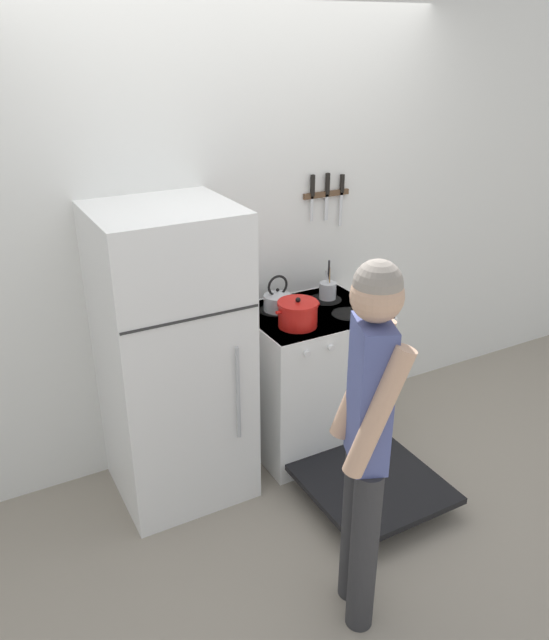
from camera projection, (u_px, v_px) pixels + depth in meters
name	position (u px, v px, depth m)	size (l,w,h in m)	color
ground_plane	(245.00, 428.00, 4.07)	(14.00, 14.00, 0.00)	gray
wall_back	(238.00, 238.00, 3.56)	(10.00, 0.06, 2.55)	silver
refrigerator	(173.00, 358.00, 3.24)	(0.69, 0.66, 1.60)	white
stove_range	(314.00, 382.00, 3.74)	(0.76, 1.32, 0.88)	white
dutch_oven_pot	(298.00, 314.00, 3.38)	(0.27, 0.22, 0.17)	red
tea_kettle	(278.00, 300.00, 3.59)	(0.21, 0.16, 0.21)	silver
utensil_jar	(328.00, 290.00, 3.75)	(0.10, 0.10, 0.25)	#B7BABF
person	(367.00, 432.00, 2.40)	(0.35, 0.39, 1.63)	#2D2D30
wall_knife_strip	(327.00, 192.00, 3.68)	(0.31, 0.03, 0.33)	brown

